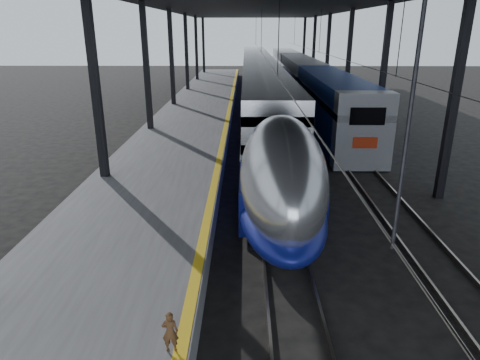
{
  "coord_description": "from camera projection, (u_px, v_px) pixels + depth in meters",
  "views": [
    {
      "loc": [
        0.63,
        -13.54,
        7.37
      ],
      "look_at": [
        0.45,
        1.63,
        2.0
      ],
      "focal_mm": 32.0,
      "sensor_mm": 36.0,
      "label": 1
    }
  ],
  "objects": [
    {
      "name": "platform",
      "position": [
        193.0,
        121.0,
        33.95
      ],
      "size": [
        6.0,
        80.0,
        1.0
      ],
      "primitive_type": "cube",
      "color": "#4C4C4F",
      "rests_on": "ground"
    },
    {
      "name": "tgv_train",
      "position": [
        259.0,
        86.0,
        41.58
      ],
      "size": [
        3.19,
        65.2,
        4.57
      ],
      "color": "#B0B2B7",
      "rests_on": "ground"
    },
    {
      "name": "second_train",
      "position": [
        302.0,
        78.0,
        48.24
      ],
      "size": [
        3.09,
        56.05,
        4.26
      ],
      "color": "navy",
      "rests_on": "ground"
    },
    {
      "name": "yellow_strip",
      "position": [
        228.0,
        114.0,
        33.75
      ],
      "size": [
        0.3,
        80.0,
        0.01
      ],
      "primitive_type": "cube",
      "color": "gold",
      "rests_on": "platform"
    },
    {
      "name": "canopy",
      "position": [
        263.0,
        4.0,
        31.02
      ],
      "size": [
        18.0,
        75.0,
        9.47
      ],
      "color": "black",
      "rests_on": "ground"
    },
    {
      "name": "ground",
      "position": [
        227.0,
        248.0,
        15.23
      ],
      "size": [
        160.0,
        160.0,
        0.0
      ],
      "primitive_type": "plane",
      "color": "black",
      "rests_on": "ground"
    },
    {
      "name": "rails",
      "position": [
        294.0,
        126.0,
        34.0
      ],
      "size": [
        6.52,
        80.0,
        0.16
      ],
      "color": "slate",
      "rests_on": "ground"
    },
    {
      "name": "child",
      "position": [
        170.0,
        332.0,
        8.82
      ],
      "size": [
        0.35,
        0.24,
        0.94
      ],
      "primitive_type": "imported",
      "rotation": [
        0.0,
        0.0,
        3.17
      ],
      "color": "#452B17",
      "rests_on": "platform"
    }
  ]
}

